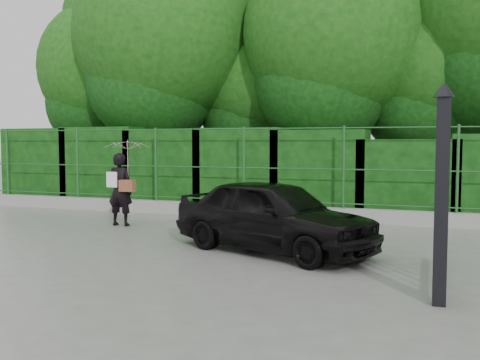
% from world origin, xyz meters
% --- Properties ---
extents(ground, '(80.00, 80.00, 0.00)m').
position_xyz_m(ground, '(0.00, 0.00, 0.00)').
color(ground, gray).
extents(kerb, '(14.00, 0.25, 0.30)m').
position_xyz_m(kerb, '(0.00, 4.50, 0.15)').
color(kerb, '#9E9E99').
rests_on(kerb, ground).
extents(fence, '(14.13, 0.06, 1.80)m').
position_xyz_m(fence, '(0.22, 4.50, 1.20)').
color(fence, '#215825').
rests_on(fence, kerb).
extents(hedge, '(14.20, 1.20, 2.15)m').
position_xyz_m(hedge, '(-0.19, 5.50, 1.02)').
color(hedge, black).
rests_on(hedge, ground).
extents(trees, '(17.10, 6.15, 8.08)m').
position_xyz_m(trees, '(1.14, 7.74, 4.62)').
color(trees, black).
rests_on(trees, ground).
extents(gate, '(0.22, 2.33, 2.36)m').
position_xyz_m(gate, '(4.60, -0.72, 1.19)').
color(gate, black).
rests_on(gate, ground).
extents(woman, '(0.93, 0.95, 1.80)m').
position_xyz_m(woman, '(-1.49, 2.45, 1.19)').
color(woman, black).
rests_on(woman, ground).
extents(car, '(3.70, 2.60, 1.17)m').
position_xyz_m(car, '(2.15, 0.90, 0.59)').
color(car, black).
rests_on(car, ground).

